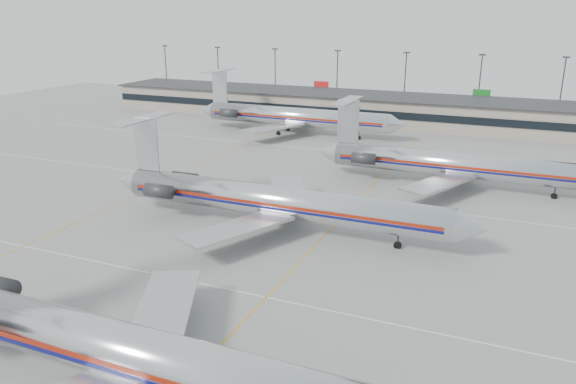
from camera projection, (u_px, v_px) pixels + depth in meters
The scene contains 8 objects.
ground at pixel (210, 356), 42.82m from camera, with size 260.00×260.00×0.00m, color gray.
apron_markings at pixel (266, 297), 51.57m from camera, with size 160.00×0.15×0.02m, color silver.
terminal at pixel (430, 112), 127.61m from camera, with size 162.00×17.00×6.25m.
light_mast_row at pixel (441, 81), 138.22m from camera, with size 163.60×0.40×15.28m.
jet_foreground at pixel (114, 347), 37.65m from camera, with size 47.46×27.94×12.42m.
jet_second_row at pixel (273, 200), 66.73m from camera, with size 47.38×27.90×12.40m.
jet_third_row at pixel (454, 164), 82.69m from camera, with size 44.55×27.40×12.18m.
jet_back_row at pixel (292, 116), 118.87m from camera, with size 47.02×28.92×12.86m.
Camera 1 is at (19.88, -31.60, 25.15)m, focal length 35.00 mm.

